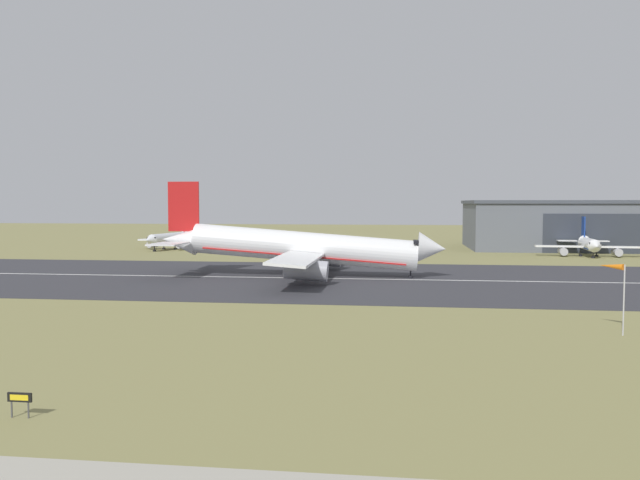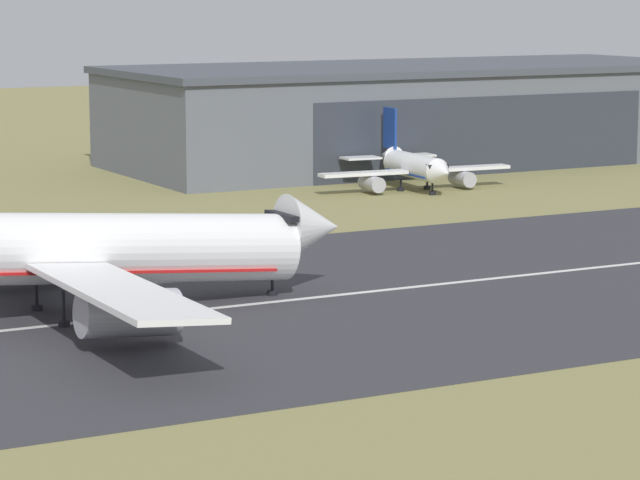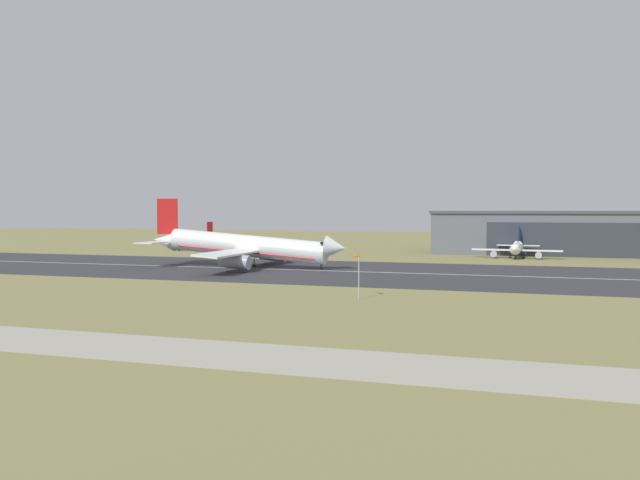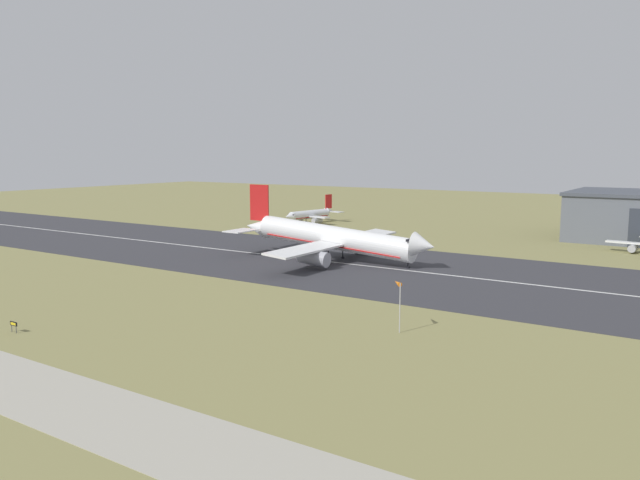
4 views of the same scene
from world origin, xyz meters
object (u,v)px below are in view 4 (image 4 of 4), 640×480
object	(u,v)px
airplane_landing	(333,238)
airplane_parked_west	(310,215)
windsock_pole	(398,286)
runway_sign	(14,325)

from	to	relation	value
airplane_landing	airplane_parked_west	size ratio (longest dim) A/B	2.11
airplane_landing	windsock_pole	distance (m)	56.34
windsock_pole	runway_sign	distance (m)	52.08
airplane_landing	windsock_pole	xyz separation A→B (m)	(36.97, -42.50, 1.18)
airplane_parked_west	runway_sign	xyz separation A→B (m)	(39.94, -129.86, -1.85)
airplane_parked_west	runway_sign	size ratio (longest dim) A/B	15.53
windsock_pole	airplane_landing	bearing A→B (deg)	131.02
runway_sign	airplane_landing	bearing A→B (deg)	85.46
airplane_landing	airplane_parked_west	bearing A→B (deg)	128.23
airplane_landing	airplane_parked_west	world-z (taller)	airplane_landing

